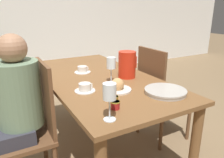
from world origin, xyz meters
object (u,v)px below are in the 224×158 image
(person_seated, at_px, (14,104))
(wine_glass_water, at_px, (111,64))
(red_pitcher, at_px, (127,64))
(jam_jar_amber, at_px, (114,99))
(teacup_near_person, at_px, (85,88))
(bread_plate, at_px, (117,86))
(chair_person_side, at_px, (32,126))
(teacup_across, at_px, (82,70))
(jam_jar_red, at_px, (115,104))
(chair_opposite, at_px, (159,94))
(wine_glass_juice, at_px, (110,94))
(serving_tray, at_px, (165,91))

(person_seated, distance_m, wine_glass_water, 0.75)
(red_pitcher, distance_m, jam_jar_amber, 0.57)
(teacup_near_person, relative_size, bread_plate, 0.73)
(chair_person_side, relative_size, teacup_across, 6.37)
(bread_plate, relative_size, jam_jar_red, 3.63)
(chair_opposite, relative_size, wine_glass_juice, 4.60)
(wine_glass_juice, bearing_deg, bread_plate, 54.12)
(jam_jar_amber, xyz_separation_m, jam_jar_red, (-0.03, -0.07, 0.00))
(chair_opposite, height_order, jam_jar_amber, chair_opposite)
(teacup_near_person, height_order, jam_jar_red, teacup_near_person)
(wine_glass_juice, distance_m, jam_jar_amber, 0.25)
(jam_jar_red, bearing_deg, wine_glass_juice, -132.52)
(jam_jar_amber, bearing_deg, jam_jar_red, -113.65)
(serving_tray, bearing_deg, person_seated, 154.76)
(chair_opposite, height_order, teacup_across, chair_opposite)
(chair_person_side, bearing_deg, chair_opposite, -88.51)
(chair_opposite, distance_m, red_pitcher, 0.53)
(chair_person_side, distance_m, jam_jar_red, 0.70)
(person_seated, relative_size, teacup_across, 7.73)
(person_seated, distance_m, red_pitcher, 0.93)
(wine_glass_juice, bearing_deg, person_seated, 125.33)
(wine_glass_juice, distance_m, bread_plate, 0.46)
(chair_person_side, relative_size, wine_glass_juice, 4.60)
(chair_opposite, relative_size, serving_tray, 3.26)
(person_seated, relative_size, wine_glass_juice, 5.59)
(wine_glass_juice, distance_m, serving_tray, 0.57)
(chair_opposite, distance_m, person_seated, 1.33)
(wine_glass_water, relative_size, bread_plate, 1.02)
(person_seated, bearing_deg, jam_jar_red, -133.58)
(chair_person_side, height_order, teacup_across, chair_person_side)
(red_pitcher, relative_size, teacup_near_person, 1.51)
(chair_opposite, relative_size, bread_plate, 4.65)
(person_seated, height_order, wine_glass_juice, person_seated)
(person_seated, bearing_deg, chair_person_side, -94.60)
(person_seated, height_order, bread_plate, person_seated)
(teacup_across, distance_m, jam_jar_amber, 0.76)
(wine_glass_water, height_order, teacup_near_person, wine_glass_water)
(wine_glass_juice, relative_size, jam_jar_red, 3.66)
(chair_person_side, height_order, jam_jar_red, chair_person_side)
(red_pitcher, distance_m, wine_glass_water, 0.21)
(chair_person_side, bearing_deg, bread_plate, -110.80)
(chair_opposite, bearing_deg, person_seated, -88.95)
(wine_glass_juice, xyz_separation_m, teacup_near_person, (0.05, 0.46, -0.13))
(teacup_near_person, height_order, teacup_across, same)
(person_seated, relative_size, serving_tray, 3.96)
(red_pitcher, xyz_separation_m, wine_glass_water, (-0.20, -0.07, 0.04))
(teacup_across, bearing_deg, serving_tray, -68.02)
(chair_opposite, distance_m, jam_jar_red, 0.99)
(chair_person_side, relative_size, teacup_near_person, 6.37)
(red_pitcher, xyz_separation_m, serving_tray, (0.03, -0.46, -0.10))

